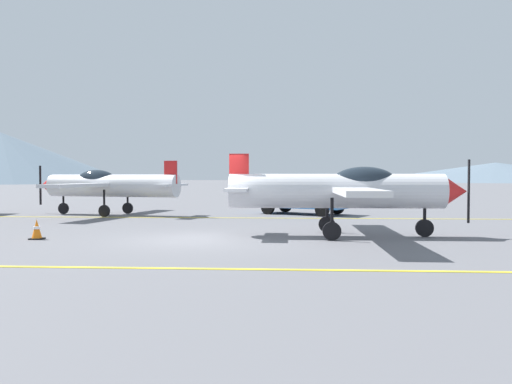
{
  "coord_description": "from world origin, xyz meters",
  "views": [
    {
      "loc": [
        2.63,
        -14.92,
        1.86
      ],
      "look_at": [
        1.32,
        6.0,
        1.2
      ],
      "focal_mm": 36.55,
      "sensor_mm": 36.0,
      "label": 1
    }
  ],
  "objects_px": {
    "airplane_mid": "(107,185)",
    "airplane_near": "(345,190)",
    "car_sedan": "(303,197)",
    "traffic_cone_front": "(37,229)"
  },
  "relations": [
    {
      "from": "airplane_near",
      "to": "airplane_mid",
      "type": "distance_m",
      "value": 13.03
    },
    {
      "from": "airplane_near",
      "to": "car_sedan",
      "type": "distance_m",
      "value": 9.15
    },
    {
      "from": "airplane_mid",
      "to": "traffic_cone_front",
      "type": "height_order",
      "value": "airplane_mid"
    },
    {
      "from": "airplane_mid",
      "to": "airplane_near",
      "type": "bearing_deg",
      "value": -38.03
    },
    {
      "from": "airplane_near",
      "to": "traffic_cone_front",
      "type": "xyz_separation_m",
      "value": [
        -9.06,
        -1.32,
        -1.14
      ]
    },
    {
      "from": "car_sedan",
      "to": "traffic_cone_front",
      "type": "height_order",
      "value": "car_sedan"
    },
    {
      "from": "airplane_mid",
      "to": "traffic_cone_front",
      "type": "xyz_separation_m",
      "value": [
        1.21,
        -9.35,
        -1.14
      ]
    },
    {
      "from": "car_sedan",
      "to": "airplane_near",
      "type": "bearing_deg",
      "value": -83.68
    },
    {
      "from": "airplane_mid",
      "to": "traffic_cone_front",
      "type": "bearing_deg",
      "value": -82.65
    },
    {
      "from": "traffic_cone_front",
      "to": "car_sedan",
      "type": "bearing_deg",
      "value": 52.22
    }
  ]
}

